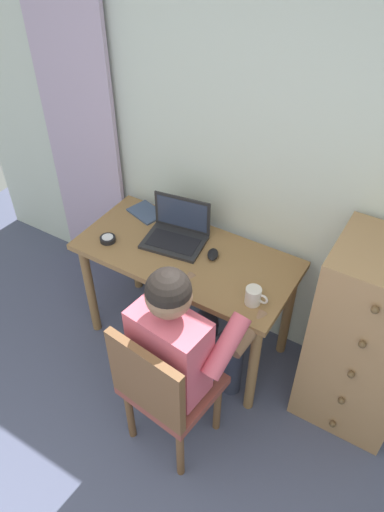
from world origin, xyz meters
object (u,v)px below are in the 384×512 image
desk_clock (108,239)px  coffee_mug (254,296)px  dresser (366,340)px  desk (186,268)px  chair (164,388)px  computer_mouse (213,254)px  laptop (177,232)px  notebook_pad (146,212)px  person_seated (187,340)px

desk_clock → coffee_mug: (0.92, -0.00, 0.03)m
dresser → coffee_mug: size_ratio=9.46×
desk → dresser: 1.03m
dresser → coffee_mug: 0.63m
desk → chair: bearing=-67.0°
dresser → computer_mouse: (-0.89, -0.02, 0.19)m
laptop → desk_clock: laptop is taller
laptop → notebook_pad: 0.32m
laptop → notebook_pad: size_ratio=1.78×
notebook_pad → desk_clock: bearing=-78.7°
laptop → computer_mouse: bearing=-5.9°
dresser → computer_mouse: bearing=-178.6°
dresser → coffee_mug: bearing=-157.9°
chair → coffee_mug: chair is taller
laptop → dresser: bearing=-0.2°
chair → coffee_mug: size_ratio=7.39×
desk → laptop: 0.21m
coffee_mug → person_seated: bearing=-119.3°
person_seated → laptop: (-0.41, 0.56, 0.11)m
laptop → notebook_pad: laptop is taller
desk → notebook_pad: (-0.41, 0.19, 0.12)m
desk → desk_clock: bearing=-162.0°
desk → chair: 0.73m
notebook_pad → chair: bearing=-34.5°
chair → desk: bearing=113.0°
desk_clock → coffee_mug: size_ratio=0.75×
desk → computer_mouse: (0.14, 0.05, 0.13)m
chair → notebook_pad: bearing=129.0°
desk → dresser: bearing=4.1°
dresser → desk_clock: dresser is taller
desk → coffee_mug: (0.48, -0.15, 0.16)m
chair → person_seated: person_seated is taller
chair → person_seated: size_ratio=0.74×
person_seated → laptop: 0.70m
person_seated → computer_mouse: person_seated is taller
desk → notebook_pad: bearing=154.8°
person_seated → laptop: size_ratio=3.22×
person_seated → computer_mouse: (-0.16, 0.53, 0.08)m
laptop → chair: bearing=-62.1°
person_seated → dresser: bearing=37.0°
laptop → computer_mouse: laptop is taller
dresser → computer_mouse: 0.91m
dresser → person_seated: person_seated is taller
desk → coffee_mug: size_ratio=10.35×
desk_clock → notebook_pad: 0.34m
desk_clock → notebook_pad: bearing=84.8°
dresser → notebook_pad: (-1.44, 0.12, 0.18)m
chair → notebook_pad: chair is taller
person_seated → laptop: bearing=126.4°
desk → dresser: dresser is taller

